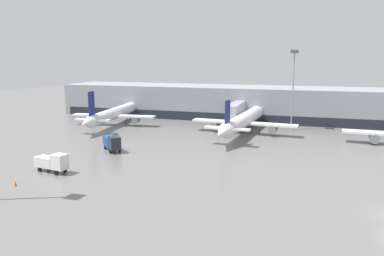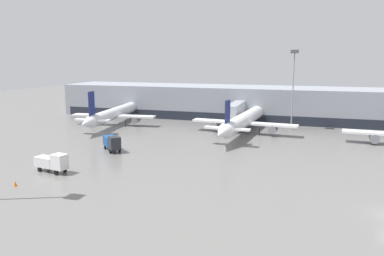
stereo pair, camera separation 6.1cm
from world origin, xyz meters
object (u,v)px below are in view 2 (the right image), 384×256
at_px(parked_jet_0, 244,120).
at_px(traffic_cone_1, 15,183).
at_px(apron_light_mast_3, 294,67).
at_px(service_truck_0, 112,142).
at_px(parked_jet_1, 113,114).
at_px(service_truck_1, 52,162).

distance_m(parked_jet_0, traffic_cone_1, 50.31).
bearing_deg(apron_light_mast_3, service_truck_0, -134.02).
xyz_separation_m(parked_jet_1, service_truck_1, (10.92, -38.26, -1.38)).
relative_size(parked_jet_1, service_truck_1, 5.96).
relative_size(parked_jet_0, traffic_cone_1, 51.58).
height_order(parked_jet_0, service_truck_1, parked_jet_0).
height_order(traffic_cone_1, apron_light_mast_3, apron_light_mast_3).
distance_m(traffic_cone_1, apron_light_mast_3, 64.16).
bearing_deg(service_truck_1, traffic_cone_1, -85.91).
distance_m(parked_jet_0, apron_light_mast_3, 17.61).
relative_size(service_truck_1, traffic_cone_1, 7.93).
bearing_deg(traffic_cone_1, service_truck_0, 82.41).
xyz_separation_m(parked_jet_0, service_truck_0, (-20.49, -23.32, -1.35)).
bearing_deg(parked_jet_1, parked_jet_0, -97.11).
relative_size(parked_jet_0, parked_jet_1, 1.09).
bearing_deg(parked_jet_1, traffic_cone_1, -173.58).
bearing_deg(traffic_cone_1, apron_light_mast_3, 57.69).
bearing_deg(service_truck_1, parked_jet_0, 70.24).
relative_size(parked_jet_0, service_truck_1, 6.50).
xyz_separation_m(traffic_cone_1, apron_light_mast_3, (33.42, 52.84, 14.42)).
height_order(service_truck_0, apron_light_mast_3, apron_light_mast_3).
height_order(parked_jet_1, service_truck_0, parked_jet_1).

